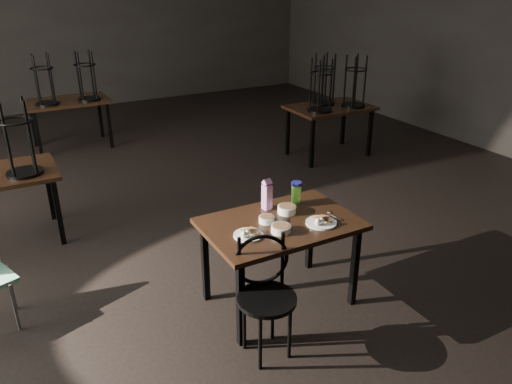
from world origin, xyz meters
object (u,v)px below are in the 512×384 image
main_table (280,230)px  bentwood_chair (265,287)px  juice_carton (267,195)px  water_bottle (296,193)px

main_table → bentwood_chair: (-0.38, -0.43, -0.15)m
main_table → juice_carton: size_ratio=4.52×
main_table → bentwood_chair: 0.60m
juice_carton → bentwood_chair: 0.87m
water_bottle → juice_carton: bearing=173.4°
main_table → juice_carton: 0.33m
main_table → water_bottle: (0.29, 0.22, 0.18)m
water_bottle → bentwood_chair: water_bottle is taller
main_table → water_bottle: bearing=37.8°
water_bottle → bentwood_chair: bearing=-135.9°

